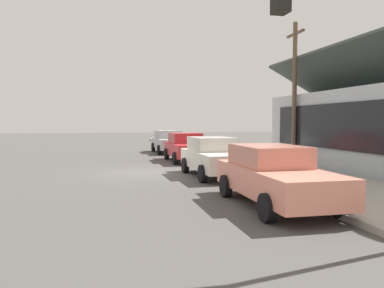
% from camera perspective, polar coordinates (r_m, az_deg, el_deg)
% --- Properties ---
extents(ground_plane, '(120.00, 120.00, 0.00)m').
position_cam_1_polar(ground_plane, '(17.35, -6.88, -4.12)').
color(ground_plane, '#4C4947').
extents(sidewalk_curb, '(60.00, 4.20, 0.16)m').
position_cam_1_polar(sidewalk_curb, '(18.74, 10.45, -3.35)').
color(sidewalk_curb, '#A3A099').
rests_on(sidewalk_curb, ground).
extents(car_silver, '(4.74, 2.14, 1.59)m').
position_cam_1_polar(car_silver, '(27.82, -3.45, 0.40)').
color(car_silver, silver).
rests_on(car_silver, ground).
extents(car_cherry, '(4.50, 2.06, 1.59)m').
position_cam_1_polar(car_cherry, '(21.77, -0.86, -0.42)').
color(car_cherry, red).
rests_on(car_cherry, ground).
extents(car_ivory, '(4.49, 2.16, 1.59)m').
position_cam_1_polar(car_ivory, '(15.88, 3.29, -1.84)').
color(car_ivory, silver).
rests_on(car_ivory, ground).
extents(car_coral, '(4.82, 2.05, 1.59)m').
position_cam_1_polar(car_coral, '(10.61, 12.01, -4.50)').
color(car_coral, '#EA8C75').
rests_on(car_coral, ground).
extents(traffic_light_main, '(0.37, 2.79, 5.20)m').
position_cam_1_polar(traffic_light_main, '(7.26, 24.15, 12.88)').
color(traffic_light_main, '#383833').
rests_on(traffic_light_main, ground).
extents(utility_pole_wooden, '(1.80, 0.24, 7.50)m').
position_cam_1_polar(utility_pole_wooden, '(21.60, 14.86, 7.70)').
color(utility_pole_wooden, brown).
rests_on(utility_pole_wooden, ground).
extents(fire_hydrant_red, '(0.22, 0.22, 0.71)m').
position_cam_1_polar(fire_hydrant_red, '(22.76, 2.46, -1.06)').
color(fire_hydrant_red, red).
rests_on(fire_hydrant_red, sidewalk_curb).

